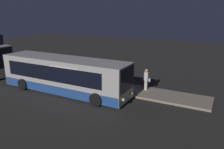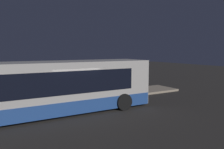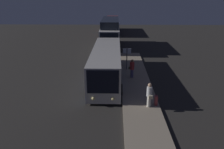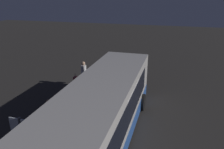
{
  "view_description": "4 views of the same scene",
  "coord_description": "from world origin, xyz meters",
  "px_view_note": "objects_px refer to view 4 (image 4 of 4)",
  "views": [
    {
      "loc": [
        10.35,
        -12.97,
        6.29
      ],
      "look_at": [
        3.06,
        0.81,
        1.87
      ],
      "focal_mm": 35.0,
      "sensor_mm": 36.0,
      "label": 1
    },
    {
      "loc": [
        -3.92,
        -11.33,
        3.43
      ],
      "look_at": [
        3.06,
        0.81,
        1.87
      ],
      "focal_mm": 35.0,
      "sensor_mm": 36.0,
      "label": 2
    },
    {
      "loc": [
        18.37,
        1.14,
        7.5
      ],
      "look_at": [
        3.06,
        0.81,
        1.87
      ],
      "focal_mm": 35.0,
      "sensor_mm": 36.0,
      "label": 3
    },
    {
      "loc": [
        -8.41,
        -2.51,
        6.26
      ],
      "look_at": [
        3.06,
        0.81,
        1.87
      ],
      "focal_mm": 35.0,
      "sensor_mm": 36.0,
      "label": 4
    }
  ],
  "objects_px": {
    "bus_lead": "(98,119)",
    "passenger_waiting": "(84,72)",
    "passenger_boarding": "(50,116)",
    "sign_post": "(22,137)",
    "suitcase": "(75,81)"
  },
  "relations": [
    {
      "from": "suitcase",
      "to": "sign_post",
      "type": "distance_m",
      "value": 8.07
    },
    {
      "from": "bus_lead",
      "to": "sign_post",
      "type": "relative_size",
      "value": 5.01
    },
    {
      "from": "bus_lead",
      "to": "sign_post",
      "type": "distance_m",
      "value": 2.95
    },
    {
      "from": "passenger_waiting",
      "to": "sign_post",
      "type": "distance_m",
      "value": 8.19
    },
    {
      "from": "bus_lead",
      "to": "sign_post",
      "type": "xyz_separation_m",
      "value": [
        -2.17,
        1.99,
        0.25
      ]
    },
    {
      "from": "suitcase",
      "to": "sign_post",
      "type": "bearing_deg",
      "value": -167.46
    },
    {
      "from": "passenger_boarding",
      "to": "passenger_waiting",
      "type": "distance_m",
      "value": 5.8
    },
    {
      "from": "bus_lead",
      "to": "passenger_waiting",
      "type": "distance_m",
      "value": 6.73
    },
    {
      "from": "sign_post",
      "to": "suitcase",
      "type": "bearing_deg",
      "value": 12.54
    },
    {
      "from": "passenger_boarding",
      "to": "passenger_waiting",
      "type": "height_order",
      "value": "passenger_waiting"
    },
    {
      "from": "passenger_boarding",
      "to": "passenger_waiting",
      "type": "xyz_separation_m",
      "value": [
        5.75,
        0.81,
        0.02
      ]
    },
    {
      "from": "bus_lead",
      "to": "passenger_boarding",
      "type": "distance_m",
      "value": 2.4
    },
    {
      "from": "passenger_boarding",
      "to": "suitcase",
      "type": "distance_m",
      "value": 5.65
    },
    {
      "from": "suitcase",
      "to": "passenger_boarding",
      "type": "bearing_deg",
      "value": -166.09
    },
    {
      "from": "bus_lead",
      "to": "sign_post",
      "type": "height_order",
      "value": "bus_lead"
    }
  ]
}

